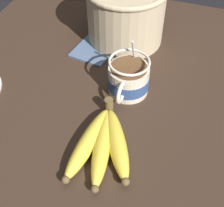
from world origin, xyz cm
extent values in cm
cube|color=#332319|center=(0.00, 0.00, 1.41)|extent=(98.97, 98.97, 2.83)
cylinder|color=beige|center=(-2.43, 0.79, 6.39)|extent=(9.69, 9.69, 7.12)
cylinder|color=navy|center=(-2.43, 0.79, 5.97)|extent=(9.89, 9.89, 3.14)
torus|color=beige|center=(3.28, 0.79, 7.32)|extent=(5.21, 0.90, 5.21)
cylinder|color=brown|center=(-2.43, 0.79, 10.04)|extent=(8.49, 8.49, 0.40)
torus|color=beige|center=(-2.43, 0.79, 11.81)|extent=(9.69, 9.69, 0.60)
cylinder|color=silver|center=(-6.43, 0.79, 10.26)|extent=(5.08, 0.50, 12.04)
ellipsoid|color=silver|center=(-4.13, 0.79, 4.33)|extent=(3.00, 2.00, 0.80)
cylinder|color=brown|center=(6.02, -1.14, 5.64)|extent=(2.00, 2.00, 3.00)
ellipsoid|color=gold|center=(16.48, -1.89, 4.63)|extent=(19.17, 4.95, 3.60)
sphere|color=brown|center=(25.93, -2.57, 4.63)|extent=(1.62, 1.62, 1.62)
ellipsoid|color=gold|center=(16.41, 1.16, 4.55)|extent=(19.56, 7.54, 3.45)
sphere|color=brown|center=(25.82, 3.24, 4.55)|extent=(1.55, 1.55, 1.55)
ellipsoid|color=gold|center=(14.76, 3.72, 4.68)|extent=(17.52, 11.98, 3.71)
sphere|color=brown|center=(22.62, 8.09, 4.68)|extent=(1.67, 1.67, 1.67)
cylinder|color=tan|center=(-22.98, -6.59, 10.53)|extent=(21.22, 21.22, 15.41)
cube|color=slate|center=(-16.04, -12.68, 3.13)|extent=(15.97, 12.22, 0.60)
camera|label=1|loc=(50.60, 15.31, 56.75)|focal=50.00mm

